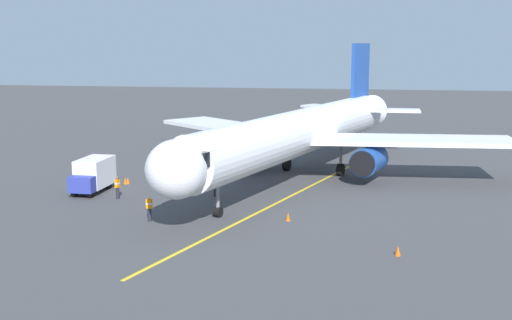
% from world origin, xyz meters
% --- Properties ---
extents(ground_plane, '(220.00, 220.00, 0.00)m').
position_xyz_m(ground_plane, '(0.00, 0.00, 0.00)').
color(ground_plane, '#424244').
extents(apron_lead_in_line, '(12.66, 38.09, 0.01)m').
position_xyz_m(apron_lead_in_line, '(-0.65, 6.81, 0.01)').
color(apron_lead_in_line, yellow).
rests_on(apron_lead_in_line, ground).
extents(airplane, '(33.08, 39.30, 11.50)m').
position_xyz_m(airplane, '(-0.73, 0.54, 4.00)').
color(airplane, white).
rests_on(airplane, ground).
extents(ground_crew_marshaller, '(0.42, 0.28, 1.71)m').
position_xyz_m(ground_crew_marshaller, '(7.74, 15.38, 0.89)').
color(ground_crew_marshaller, '#23232D').
rests_on(ground_crew_marshaller, ground).
extents(ground_crew_wing_walker, '(0.46, 0.36, 1.71)m').
position_xyz_m(ground_crew_wing_walker, '(5.05, 8.04, 0.89)').
color(ground_crew_wing_walker, '#23232D').
rests_on(ground_crew_wing_walker, ground).
extents(ground_crew_loader, '(0.33, 0.44, 1.71)m').
position_xyz_m(ground_crew_loader, '(12.11, 9.93, 0.89)').
color(ground_crew_loader, '#23232D').
rests_on(ground_crew_loader, ground).
extents(baggage_cart_near_nose, '(1.72, 2.70, 1.27)m').
position_xyz_m(baggage_cart_near_nose, '(13.83, -13.84, 0.66)').
color(baggage_cart_near_nose, yellow).
rests_on(baggage_cart_near_nose, ground).
extents(box_truck_portside, '(2.11, 4.66, 2.62)m').
position_xyz_m(box_truck_portside, '(14.83, 8.18, 1.39)').
color(box_truck_portside, '#2D3899').
rests_on(box_truck_portside, ground).
extents(safety_cone_nose_left, '(0.32, 0.32, 0.55)m').
position_xyz_m(safety_cone_nose_left, '(13.26, 4.85, 0.28)').
color(safety_cone_nose_left, '#F2590F').
rests_on(safety_cone_nose_left, ground).
extents(safety_cone_nose_right, '(0.32, 0.32, 0.55)m').
position_xyz_m(safety_cone_nose_right, '(-1.21, 13.79, 0.28)').
color(safety_cone_nose_right, '#F2590F').
rests_on(safety_cone_nose_right, ground).
extents(safety_cone_wing_port, '(0.32, 0.32, 0.55)m').
position_xyz_m(safety_cone_wing_port, '(-7.98, 19.67, 0.28)').
color(safety_cone_wing_port, '#F2590F').
rests_on(safety_cone_wing_port, ground).
extents(safety_cone_wing_starboard, '(0.32, 0.32, 0.55)m').
position_xyz_m(safety_cone_wing_starboard, '(13.41, 5.04, 0.28)').
color(safety_cone_wing_starboard, '#F2590F').
rests_on(safety_cone_wing_starboard, ground).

